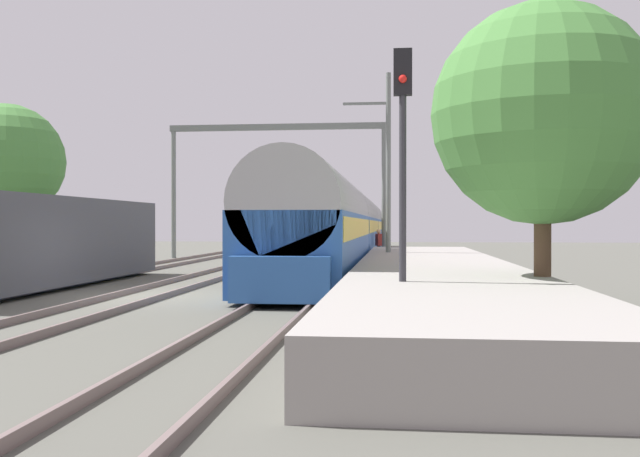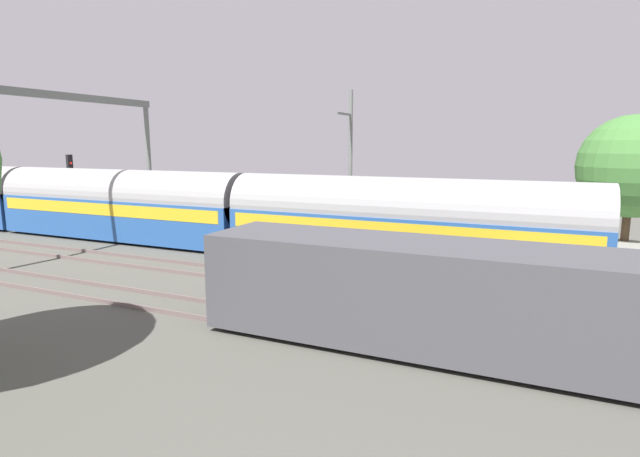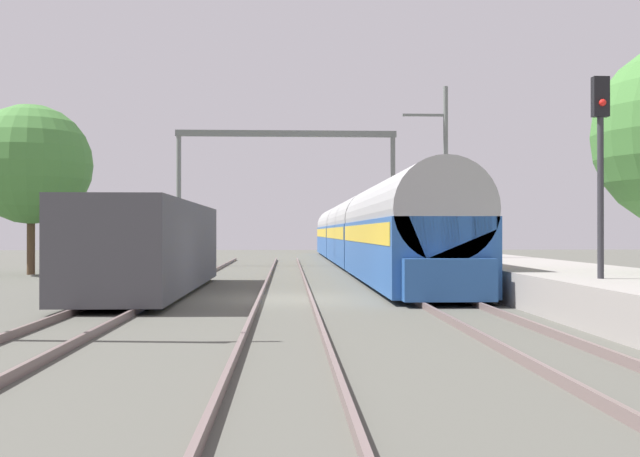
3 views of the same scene
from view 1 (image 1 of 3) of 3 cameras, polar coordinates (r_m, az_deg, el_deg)
The scene contains 14 objects.
ground at distance 20.31m, azimuth -13.91°, elevation -5.35°, with size 120.00×120.00×0.00m, color #52524B.
track_far_west at distance 22.11m, azimuth -24.28°, elevation -4.70°, with size 1.52×60.00×0.16m.
track_west at distance 20.31m, azimuth -13.91°, elevation -5.13°, with size 1.52×60.00×0.16m.
track_east at distance 19.27m, azimuth -1.98°, elevation -5.41°, with size 1.52×60.00×0.16m.
platform at distance 21.06m, azimuth 9.18°, elevation -3.91°, with size 4.40×28.00×0.90m.
passenger_train at distance 41.04m, azimuth 2.41°, elevation 0.31°, with size 2.93×49.20×3.82m.
freight_car at distance 24.05m, azimuth -21.50°, elevation -0.97°, with size 2.80×13.00×2.70m.
person_crossing at distance 38.18m, azimuth 4.76°, elevation -1.12°, with size 0.38×0.46×1.73m.
railway_signal_near at distance 13.89m, azimuth 6.70°, elevation 6.25°, with size 0.36×0.30×5.43m.
railway_signal_far at distance 47.19m, azimuth 5.24°, elevation 1.60°, with size 0.36×0.30×4.72m.
catenary_gantry at distance 41.39m, azimuth -3.49°, elevation 5.41°, with size 12.85×0.28×7.86m.
catenary_pole_east_mid at distance 28.09m, azimuth 5.45°, elevation 4.71°, with size 1.90×0.20×8.00m.
tree_west_background at distance 37.11m, azimuth -24.03°, elevation 5.01°, with size 5.48×5.48×7.79m.
tree_east_background at distance 15.96m, azimuth 17.57°, elevation 8.78°, with size 4.74×4.74×6.74m.
Camera 1 is at (6.96, -18.97, 2.02)m, focal length 39.59 mm.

